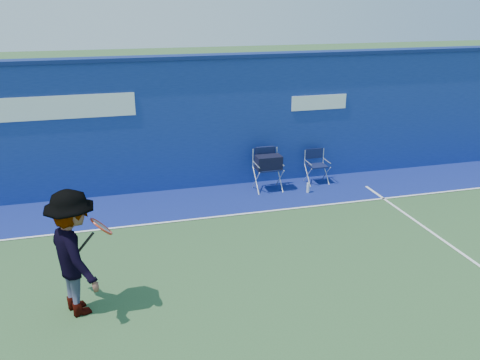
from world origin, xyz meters
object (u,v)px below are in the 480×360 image
object	(u,v)px
tennis_player	(75,253)
water_bottle	(308,188)
directors_chair_left	(268,173)
directors_chair_right	(317,173)

from	to	relation	value
tennis_player	water_bottle	bearing A→B (deg)	35.19
directors_chair_left	water_bottle	bearing A→B (deg)	-26.53
directors_chair_left	tennis_player	world-z (taller)	tennis_player
directors_chair_right	tennis_player	world-z (taller)	tennis_player
water_bottle	tennis_player	distance (m)	6.15
directors_chair_left	directors_chair_right	size ratio (longest dim) A/B	1.21
directors_chair_left	tennis_player	bearing A→B (deg)	-136.41
water_bottle	tennis_player	bearing A→B (deg)	-144.81
water_bottle	tennis_player	size ratio (longest dim) A/B	0.13
water_bottle	directors_chair_right	bearing A→B (deg)	51.68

